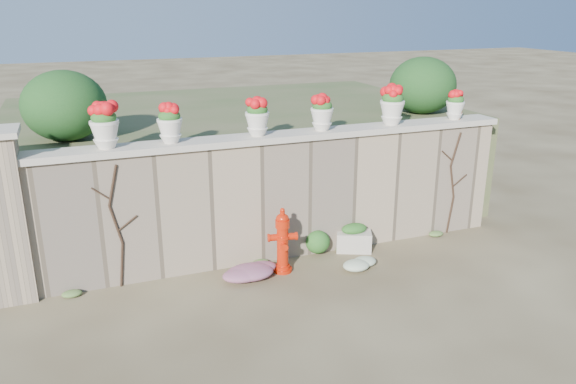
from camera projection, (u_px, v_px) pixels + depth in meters
name	position (u px, v px, depth m)	size (l,w,h in m)	color
ground	(327.00, 303.00, 8.02)	(80.00, 80.00, 0.00)	#483A24
stone_wall	(283.00, 199.00, 9.30)	(8.00, 0.40, 2.00)	gray
wall_cap	(282.00, 137.00, 8.97)	(8.10, 0.52, 0.10)	beige
gate_pillar	(4.00, 216.00, 7.80)	(0.72, 0.72, 2.48)	gray
raised_fill	(231.00, 153.00, 12.13)	(9.00, 6.00, 2.00)	#384C23
back_shrub_left	(64.00, 106.00, 8.78)	(1.30, 1.30, 1.10)	#143814
back_shrub_right	(423.00, 85.00, 11.03)	(1.30, 1.30, 1.10)	#143814
vine_left	(117.00, 225.00, 8.19)	(0.60, 0.04, 1.91)	black
vine_right	(453.00, 182.00, 10.21)	(0.60, 0.04, 1.91)	black
fire_hydrant	(283.00, 240.00, 8.81)	(0.46, 0.33, 1.06)	red
planter_box	(354.00, 238.00, 9.67)	(0.68, 0.56, 0.49)	beige
green_shrub	(322.00, 240.00, 9.49)	(0.56, 0.50, 0.53)	#1E5119
magenta_clump	(254.00, 270.00, 8.71)	(1.03, 0.69, 0.27)	#BB2592
white_flowers	(359.00, 262.00, 9.05)	(0.55, 0.44, 0.20)	white
urn_pot_0	(105.00, 126.00, 7.93)	(0.41, 0.41, 0.64)	silver
urn_pot_1	(170.00, 124.00, 8.25)	(0.37, 0.37, 0.58)	silver
urn_pot_2	(257.00, 117.00, 8.71)	(0.38, 0.38, 0.59)	silver
urn_pot_3	(322.00, 113.00, 9.09)	(0.37, 0.37, 0.59)	silver
urn_pot_4	(392.00, 106.00, 9.53)	(0.42, 0.42, 0.66)	silver
urn_pot_5	(455.00, 105.00, 9.99)	(0.33, 0.33, 0.51)	silver
terracotta_pot	(456.00, 112.00, 10.05)	(0.22, 0.22, 0.26)	#A65932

